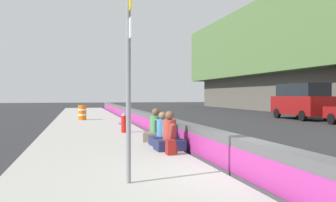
% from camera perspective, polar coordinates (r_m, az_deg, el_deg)
% --- Properties ---
extents(ground_plane, '(160.00, 160.00, 0.00)m').
position_cam_1_polar(ground_plane, '(7.72, 12.52, -12.12)').
color(ground_plane, '#2B2B2D').
rests_on(ground_plane, ground).
extents(sidewalk_strip, '(80.00, 4.40, 0.14)m').
position_cam_1_polar(sidewalk_strip, '(6.97, -7.91, -12.94)').
color(sidewalk_strip, '#A8A59E').
rests_on(sidewalk_strip, ground_plane).
extents(jersey_barrier, '(76.00, 0.45, 0.85)m').
position_cam_1_polar(jersey_barrier, '(7.64, 12.50, -9.02)').
color(jersey_barrier, '#545456').
rests_on(jersey_barrier, ground_plane).
extents(route_sign_post, '(0.44, 0.09, 3.60)m').
position_cam_1_polar(route_sign_post, '(6.64, -6.20, 4.99)').
color(route_sign_post, gray).
rests_on(route_sign_post, sidewalk_strip).
extents(fire_hydrant, '(0.26, 0.46, 0.88)m').
position_cam_1_polar(fire_hydrant, '(15.66, -6.92, -3.30)').
color(fire_hydrant, red).
rests_on(fire_hydrant, sidewalk_strip).
extents(seated_person_foreground, '(0.73, 0.83, 1.14)m').
position_cam_1_polar(seated_person_foreground, '(10.61, 0.24, -5.80)').
color(seated_person_foreground, '#23284C').
rests_on(seated_person_foreground, sidewalk_strip).
extents(seated_person_middle, '(0.69, 0.80, 1.06)m').
position_cam_1_polar(seated_person_middle, '(11.66, -0.89, -5.31)').
color(seated_person_middle, '#23284C').
rests_on(seated_person_middle, sidewalk_strip).
extents(seated_person_rear, '(0.89, 0.97, 1.14)m').
position_cam_1_polar(seated_person_rear, '(12.63, -1.95, -4.72)').
color(seated_person_rear, '#706651').
rests_on(seated_person_rear, sidewalk_strip).
extents(backpack, '(0.32, 0.28, 0.40)m').
position_cam_1_polar(backpack, '(9.83, 0.46, -7.29)').
color(backpack, maroon).
rests_on(backpack, sidewalk_strip).
extents(construction_barrel, '(0.54, 0.54, 0.95)m').
position_cam_1_polar(construction_barrel, '(24.06, -13.31, -1.77)').
color(construction_barrel, orange).
rests_on(construction_barrel, sidewalk_strip).
extents(parked_car_fourth, '(5.13, 2.16, 2.56)m').
position_cam_1_polar(parked_car_fourth, '(27.66, 20.17, 0.07)').
color(parked_car_fourth, maroon).
rests_on(parked_car_fourth, ground_plane).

